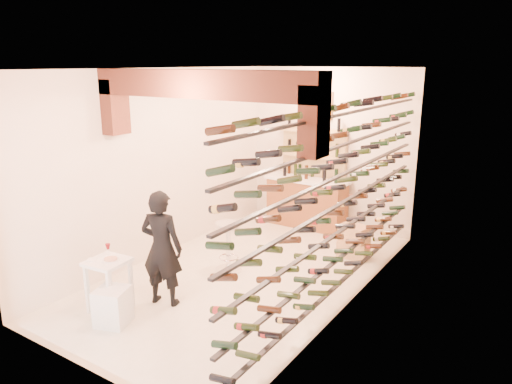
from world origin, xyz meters
TOP-DOWN VIEW (x-y plane):
  - ground at (0.00, 0.00)m, footprint 6.00×6.00m
  - room_shell at (0.00, -0.26)m, footprint 3.52×6.02m
  - wine_rack at (1.53, 0.00)m, footprint 0.32×5.70m
  - back_counter at (-0.30, 2.65)m, footprint 1.70×0.62m
  - back_shelving at (-0.30, 2.89)m, footprint 1.40×0.31m
  - tasting_table at (-0.91, -1.95)m, footprint 0.55×0.55m
  - white_stool at (-0.58, -2.18)m, footprint 0.50×0.50m
  - person at (-0.43, -1.40)m, footprint 0.68×0.54m
  - chrome_barstool at (-0.31, -0.04)m, footprint 0.42×0.42m
  - crate_lower at (1.16, 1.62)m, footprint 0.52×0.38m
  - crate_upper at (1.16, 1.62)m, footprint 0.53×0.41m

SIDE VIEW (x-z plane):
  - ground at x=0.00m, z-range 0.00..0.00m
  - crate_lower at x=1.16m, z-range 0.00..0.30m
  - white_stool at x=-0.58m, z-range 0.00..0.49m
  - crate_upper at x=1.16m, z-range 0.30..0.58m
  - chrome_barstool at x=-0.31m, z-range 0.07..0.89m
  - back_counter at x=-0.30m, z-range -0.11..1.18m
  - tasting_table at x=-0.91m, z-range 0.16..1.04m
  - person at x=-0.43m, z-range 0.00..1.64m
  - back_shelving at x=-0.30m, z-range -0.19..2.53m
  - wine_rack at x=1.53m, z-range 0.27..2.83m
  - room_shell at x=0.00m, z-range 0.65..3.86m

